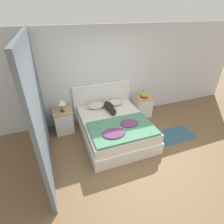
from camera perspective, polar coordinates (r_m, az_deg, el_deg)
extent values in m
plane|color=brown|center=(3.90, 7.16, -16.73)|extent=(16.00, 16.00, 0.00)
cube|color=silver|center=(4.88, -3.26, 11.72)|extent=(9.00, 0.06, 2.55)
cube|color=slate|center=(3.71, -22.90, 2.90)|extent=(0.06, 3.10, 2.55)
cube|color=white|center=(4.50, 0.87, -6.38)|extent=(1.59, 1.96, 0.29)
cube|color=silver|center=(4.35, 0.90, -3.65)|extent=(1.53, 1.90, 0.22)
cube|color=white|center=(5.10, -3.15, 3.45)|extent=(1.67, 0.04, 1.05)
cylinder|color=white|center=(4.89, -3.32, 8.94)|extent=(1.67, 0.06, 0.06)
cube|color=white|center=(4.77, -15.42, -3.03)|extent=(0.46, 0.42, 0.59)
cube|color=tan|center=(4.61, -15.94, 0.18)|extent=(0.48, 0.44, 0.03)
sphere|color=tan|center=(4.50, -15.37, -2.71)|extent=(0.02, 0.02, 0.02)
cube|color=white|center=(5.38, 9.98, 1.71)|extent=(0.46, 0.42, 0.59)
cube|color=tan|center=(5.24, 10.28, 4.68)|extent=(0.48, 0.44, 0.03)
sphere|color=tan|center=(5.14, 11.31, 2.22)|extent=(0.02, 0.02, 0.02)
ellipsoid|color=beige|center=(4.79, -5.30, 2.20)|extent=(0.48, 0.37, 0.13)
ellipsoid|color=beige|center=(4.94, 0.72, 3.24)|extent=(0.48, 0.37, 0.13)
cube|color=#4C8466|center=(3.92, 3.31, -5.46)|extent=(1.44, 0.95, 0.05)
ellipsoid|color=#663860|center=(3.71, 0.60, -6.91)|extent=(0.50, 0.38, 0.05)
ellipsoid|color=#663860|center=(4.05, 5.61, -3.58)|extent=(0.43, 0.33, 0.04)
ellipsoid|color=black|center=(4.68, -1.02, 1.87)|extent=(0.22, 0.52, 0.17)
sphere|color=black|center=(4.44, 0.26, 0.07)|extent=(0.17, 0.17, 0.17)
ellipsoid|color=black|center=(4.38, 0.58, -0.52)|extent=(0.08, 0.09, 0.07)
cone|color=black|center=(4.40, -0.37, 0.75)|extent=(0.05, 0.05, 0.06)
cone|color=black|center=(4.43, 0.76, 0.96)|extent=(0.05, 0.05, 0.06)
ellipsoid|color=black|center=(4.89, -1.50, 2.61)|extent=(0.15, 0.23, 0.06)
cube|color=#AD2D28|center=(5.21, 10.32, 4.88)|extent=(0.18, 0.21, 0.03)
cube|color=#337547|center=(5.21, 10.41, 5.19)|extent=(0.14, 0.17, 0.03)
cube|color=orange|center=(5.19, 10.37, 5.40)|extent=(0.17, 0.18, 0.03)
cube|color=gold|center=(5.18, 10.42, 5.64)|extent=(0.18, 0.22, 0.02)
cylinder|color=#2D2D33|center=(4.58, -15.94, 0.28)|extent=(0.11, 0.11, 0.02)
cylinder|color=#2D2D33|center=(4.53, -16.12, 1.42)|extent=(0.02, 0.02, 0.19)
cone|color=beige|center=(4.46, -16.41, 3.17)|extent=(0.23, 0.23, 0.12)
cube|color=#335B70|center=(4.87, 19.37, -7.21)|extent=(1.11, 0.61, 0.00)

